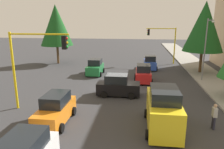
% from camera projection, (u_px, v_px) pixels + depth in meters
% --- Properties ---
extents(ground_plane, '(120.00, 120.00, 0.00)m').
position_uv_depth(ground_plane, '(119.00, 89.00, 21.97)').
color(ground_plane, '#353538').
extents(sidewalk_kerb, '(80.00, 4.00, 0.15)m').
position_uv_depth(sidewalk_kerb, '(211.00, 79.00, 25.48)').
color(sidewalk_kerb, gray).
rests_on(sidewalk_kerb, ground).
extents(traffic_signal_far_left, '(0.36, 4.59, 5.69)m').
position_uv_depth(traffic_signal_far_left, '(163.00, 38.00, 33.75)').
color(traffic_signal_far_left, yellow).
rests_on(traffic_signal_far_left, ground).
extents(traffic_signal_near_right, '(0.36, 4.59, 5.98)m').
position_uv_depth(traffic_signal_near_right, '(34.00, 56.00, 15.86)').
color(traffic_signal_near_right, yellow).
rests_on(traffic_signal_near_right, ground).
extents(street_lamp_curbside, '(2.15, 0.28, 7.00)m').
position_uv_depth(street_lamp_curbside, '(207.00, 43.00, 23.25)').
color(street_lamp_curbside, slate).
rests_on(street_lamp_curbside, ground).
extents(tree_roadside_mid, '(4.98, 4.98, 9.13)m').
position_uv_depth(tree_roadside_mid, '(204.00, 27.00, 26.96)').
color(tree_roadside_mid, brown).
rests_on(tree_roadside_mid, ground).
extents(tree_opposite_side, '(5.00, 5.00, 9.17)m').
position_uv_depth(tree_opposite_side, '(56.00, 25.00, 33.37)').
color(tree_opposite_side, brown).
rests_on(tree_opposite_side, ground).
extents(delivery_van_yellow, '(4.80, 2.22, 2.77)m').
position_uv_depth(delivery_van_yellow, '(163.00, 110.00, 13.59)').
color(delivery_van_yellow, yellow).
rests_on(delivery_van_yellow, ground).
extents(car_black, '(2.00, 3.93, 1.98)m').
position_uv_depth(car_black, '(118.00, 86.00, 19.81)').
color(car_black, black).
rests_on(car_black, ground).
extents(car_green, '(3.61, 2.05, 1.98)m').
position_uv_depth(car_green, '(95.00, 67.00, 27.61)').
color(car_green, '#1E7238').
rests_on(car_green, ground).
extents(car_blue, '(3.65, 1.99, 1.98)m').
position_uv_depth(car_blue, '(150.00, 63.00, 30.56)').
color(car_blue, blue).
rests_on(car_blue, ground).
extents(car_red, '(3.79, 2.01, 1.98)m').
position_uv_depth(car_red, '(143.00, 74.00, 24.37)').
color(car_red, red).
rests_on(car_red, ground).
extents(car_orange, '(4.17, 1.95, 1.98)m').
position_uv_depth(car_orange, '(56.00, 110.00, 14.57)').
color(car_orange, orange).
rests_on(car_orange, ground).
extents(pedestrian_crossing, '(0.40, 0.24, 1.70)m').
position_uv_depth(pedestrian_crossing, '(214.00, 116.00, 13.62)').
color(pedestrian_crossing, '#262638').
rests_on(pedestrian_crossing, ground).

